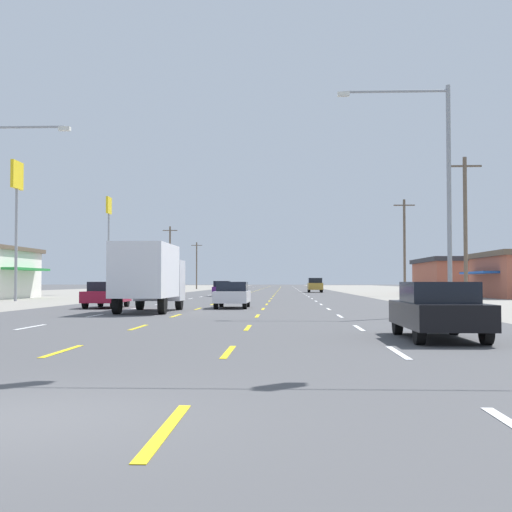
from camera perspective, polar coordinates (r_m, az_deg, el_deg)
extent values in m
plane|color=#4C4C4F|center=(73.36, 0.13, -3.29)|extent=(572.00, 572.00, 0.00)
cube|color=gray|center=(78.35, -18.30, -3.11)|extent=(28.00, 440.00, 0.01)
cube|color=gray|center=(76.48, 19.02, -3.13)|extent=(28.00, 440.00, 0.01)
cube|color=white|center=(23.31, -18.22, -5.63)|extent=(0.14, 2.60, 0.01)
cube|color=white|center=(30.44, -13.22, -4.84)|extent=(0.14, 2.60, 0.01)
cube|color=white|center=(37.71, -10.14, -4.33)|extent=(0.14, 2.60, 0.01)
cube|color=white|center=(45.05, -8.06, -3.98)|extent=(0.14, 2.60, 0.01)
cube|color=white|center=(52.44, -6.57, -3.73)|extent=(0.14, 2.60, 0.01)
cube|color=white|center=(59.86, -5.45, -3.54)|extent=(0.14, 2.60, 0.01)
cube|color=white|center=(67.30, -4.57, -3.38)|extent=(0.14, 2.60, 0.01)
cube|color=white|center=(74.75, -3.87, -3.26)|extent=(0.14, 2.60, 0.01)
cube|color=white|center=(82.20, -3.30, -3.16)|extent=(0.14, 2.60, 0.01)
cube|color=white|center=(89.67, -2.82, -3.08)|extent=(0.14, 2.60, 0.01)
cube|color=white|center=(97.14, -2.42, -3.01)|extent=(0.14, 2.60, 0.01)
cube|color=white|center=(104.61, -2.07, -2.95)|extent=(0.14, 2.60, 0.01)
cube|color=white|center=(112.09, -1.77, -2.90)|extent=(0.14, 2.60, 0.01)
cube|color=white|center=(119.57, -1.51, -2.85)|extent=(0.14, 2.60, 0.01)
cube|color=white|center=(127.05, -1.28, -2.81)|extent=(0.14, 2.60, 0.01)
cube|color=white|center=(134.54, -1.07, -2.77)|extent=(0.14, 2.60, 0.01)
cube|color=white|center=(142.03, -0.89, -2.74)|extent=(0.14, 2.60, 0.01)
cube|color=white|center=(149.51, -0.72, -2.71)|extent=(0.14, 2.60, 0.01)
cube|color=white|center=(157.00, -0.57, -2.68)|extent=(0.14, 2.60, 0.01)
cube|color=white|center=(164.49, -0.44, -2.66)|extent=(0.14, 2.60, 0.01)
cube|color=white|center=(171.98, -0.31, -2.64)|extent=(0.14, 2.60, 0.01)
cube|color=white|center=(179.47, -0.20, -2.62)|extent=(0.14, 2.60, 0.01)
cube|color=white|center=(186.97, -0.09, -2.60)|extent=(0.14, 2.60, 0.01)
cube|color=white|center=(194.46, 0.00, -2.58)|extent=(0.14, 2.60, 0.01)
cube|color=white|center=(201.95, 0.09, -2.56)|extent=(0.14, 2.60, 0.01)
cube|color=white|center=(209.45, 0.18, -2.55)|extent=(0.14, 2.60, 0.01)
cube|color=white|center=(216.94, 0.25, -2.54)|extent=(0.14, 2.60, 0.01)
cube|color=white|center=(224.44, 0.33, -2.52)|extent=(0.14, 2.60, 0.01)
cube|color=yellow|center=(15.10, -15.78, -7.61)|extent=(0.14, 2.60, 0.01)
cube|color=yellow|center=(22.33, -9.73, -5.86)|extent=(0.14, 2.60, 0.01)
cube|color=yellow|center=(29.69, -6.68, -4.95)|extent=(0.14, 2.60, 0.01)
cube|color=yellow|center=(37.11, -4.84, -4.39)|extent=(0.14, 2.60, 0.01)
cube|color=yellow|center=(44.55, -3.62, -4.02)|extent=(0.14, 2.60, 0.01)
cube|color=yellow|center=(52.01, -2.75, -3.75)|extent=(0.14, 2.60, 0.01)
cube|color=yellow|center=(59.48, -2.10, -3.55)|extent=(0.14, 2.60, 0.01)
cube|color=yellow|center=(66.96, -1.59, -3.40)|extent=(0.14, 2.60, 0.01)
cube|color=yellow|center=(74.44, -1.19, -3.27)|extent=(0.14, 2.60, 0.01)
cube|color=yellow|center=(81.93, -0.86, -3.17)|extent=(0.14, 2.60, 0.01)
cube|color=yellow|center=(89.42, -0.58, -3.08)|extent=(0.14, 2.60, 0.01)
cube|color=yellow|center=(96.91, -0.35, -3.01)|extent=(0.14, 2.60, 0.01)
cube|color=yellow|center=(104.40, -0.15, -2.95)|extent=(0.14, 2.60, 0.01)
cube|color=yellow|center=(111.89, 0.02, -2.90)|extent=(0.14, 2.60, 0.01)
cube|color=yellow|center=(119.38, 0.17, -2.85)|extent=(0.14, 2.60, 0.01)
cube|color=yellow|center=(126.88, 0.30, -2.81)|extent=(0.14, 2.60, 0.01)
cube|color=yellow|center=(134.37, 0.42, -2.77)|extent=(0.14, 2.60, 0.01)
cube|color=yellow|center=(141.87, 0.53, -2.74)|extent=(0.14, 2.60, 0.01)
cube|color=yellow|center=(149.36, 0.62, -2.71)|extent=(0.14, 2.60, 0.01)
cube|color=yellow|center=(156.86, 0.71, -2.68)|extent=(0.14, 2.60, 0.01)
cube|color=yellow|center=(164.36, 0.78, -2.66)|extent=(0.14, 2.60, 0.01)
cube|color=yellow|center=(171.85, 0.86, -2.64)|extent=(0.14, 2.60, 0.01)
cube|color=yellow|center=(179.35, 0.92, -2.62)|extent=(0.14, 2.60, 0.01)
cube|color=yellow|center=(186.85, 0.98, -2.60)|extent=(0.14, 2.60, 0.01)
cube|color=yellow|center=(194.34, 1.04, -2.58)|extent=(0.14, 2.60, 0.01)
cube|color=yellow|center=(201.84, 1.09, -2.56)|extent=(0.14, 2.60, 0.01)
cube|color=yellow|center=(209.34, 1.14, -2.55)|extent=(0.14, 2.60, 0.01)
cube|color=yellow|center=(216.84, 1.18, -2.54)|extent=(0.14, 2.60, 0.01)
cube|color=yellow|center=(224.34, 1.22, -2.52)|extent=(0.14, 2.60, 0.01)
cube|color=yellow|center=(7.04, -7.49, -14.08)|extent=(0.14, 2.60, 0.01)
cube|color=yellow|center=(14.40, -2.31, -7.95)|extent=(0.14, 2.60, 0.01)
cube|color=yellow|center=(21.86, -0.68, -5.97)|extent=(0.14, 2.60, 0.01)
cube|color=yellow|center=(29.34, 0.11, -5.00)|extent=(0.14, 2.60, 0.01)
cube|color=yellow|center=(36.83, 0.58, -4.42)|extent=(0.14, 2.60, 0.01)
cube|color=yellow|center=(44.32, 0.89, -4.03)|extent=(0.14, 2.60, 0.01)
cube|color=yellow|center=(51.82, 1.11, -3.76)|extent=(0.14, 2.60, 0.01)
cube|color=yellow|center=(59.31, 1.28, -3.56)|extent=(0.14, 2.60, 0.01)
cube|color=yellow|center=(66.81, 1.41, -3.40)|extent=(0.14, 2.60, 0.01)
cube|color=yellow|center=(74.31, 1.51, -3.27)|extent=(0.14, 2.60, 0.01)
cube|color=yellow|center=(81.80, 1.59, -3.17)|extent=(0.14, 2.60, 0.01)
cube|color=yellow|center=(89.30, 1.66, -3.09)|extent=(0.14, 2.60, 0.01)
cube|color=yellow|center=(96.80, 1.72, -3.01)|extent=(0.14, 2.60, 0.01)
cube|color=yellow|center=(104.30, 1.77, -2.95)|extent=(0.14, 2.60, 0.01)
cube|color=yellow|center=(111.80, 1.81, -2.90)|extent=(0.14, 2.60, 0.01)
cube|color=yellow|center=(119.30, 1.85, -2.85)|extent=(0.14, 2.60, 0.01)
cube|color=yellow|center=(126.80, 1.88, -2.81)|extent=(0.14, 2.60, 0.01)
cube|color=yellow|center=(134.30, 1.91, -2.77)|extent=(0.14, 2.60, 0.01)
cube|color=yellow|center=(141.79, 1.94, -2.74)|extent=(0.14, 2.60, 0.01)
cube|color=yellow|center=(149.29, 1.96, -2.71)|extent=(0.14, 2.60, 0.01)
cube|color=yellow|center=(156.79, 1.99, -2.68)|extent=(0.14, 2.60, 0.01)
cube|color=yellow|center=(164.29, 2.01, -2.66)|extent=(0.14, 2.60, 0.01)
cube|color=yellow|center=(171.79, 2.02, -2.64)|extent=(0.14, 2.60, 0.01)
cube|color=yellow|center=(179.29, 2.04, -2.62)|extent=(0.14, 2.60, 0.01)
cube|color=yellow|center=(186.79, 2.06, -2.60)|extent=(0.14, 2.60, 0.01)
cube|color=yellow|center=(194.29, 2.07, -2.58)|extent=(0.14, 2.60, 0.01)
cube|color=yellow|center=(201.79, 2.08, -2.56)|extent=(0.14, 2.60, 0.01)
cube|color=yellow|center=(209.29, 2.09, -2.55)|extent=(0.14, 2.60, 0.01)
cube|color=yellow|center=(216.79, 2.11, -2.54)|extent=(0.14, 2.60, 0.01)
cube|color=yellow|center=(224.29, 2.12, -2.52)|extent=(0.14, 2.60, 0.01)
cube|color=white|center=(14.54, 11.71, -7.85)|extent=(0.14, 2.60, 0.01)
cube|color=white|center=(21.95, 8.53, -5.93)|extent=(0.14, 2.60, 0.01)
cube|color=white|center=(29.41, 6.97, -4.97)|extent=(0.14, 2.60, 0.01)
cube|color=white|center=(36.88, 6.04, -4.40)|extent=(0.14, 2.60, 0.01)
cube|color=white|center=(44.37, 5.43, -4.02)|extent=(0.14, 2.60, 0.01)
cube|color=white|center=(51.85, 4.99, -3.75)|extent=(0.14, 2.60, 0.01)
cube|color=white|center=(59.35, 4.67, -3.55)|extent=(0.14, 2.60, 0.01)
cube|color=white|center=(66.84, 4.41, -3.39)|extent=(0.14, 2.60, 0.01)
cube|color=white|center=(74.33, 4.21, -3.27)|extent=(0.14, 2.60, 0.01)
cube|color=white|center=(81.83, 4.05, -3.17)|extent=(0.14, 2.60, 0.01)
cube|color=white|center=(89.32, 3.91, -3.08)|extent=(0.14, 2.60, 0.01)
cube|color=white|center=(96.82, 3.79, -3.01)|extent=(0.14, 2.60, 0.01)
cube|color=white|center=(104.32, 3.70, -2.95)|extent=(0.14, 2.60, 0.01)
cube|color=white|center=(111.82, 3.61, -2.89)|extent=(0.14, 2.60, 0.01)
cube|color=white|center=(119.31, 3.53, -2.85)|extent=(0.14, 2.60, 0.01)
cube|color=white|center=(126.81, 3.47, -2.81)|extent=(0.14, 2.60, 0.01)
cube|color=white|center=(134.31, 3.41, -2.77)|extent=(0.14, 2.60, 0.01)
cube|color=white|center=(141.81, 3.36, -2.74)|extent=(0.14, 2.60, 0.01)
cube|color=white|center=(149.31, 3.31, -2.71)|extent=(0.14, 2.60, 0.01)
cube|color=white|center=(156.81, 3.27, -2.68)|extent=(0.14, 2.60, 0.01)
cube|color=white|center=(164.31, 3.23, -2.66)|extent=(0.14, 2.60, 0.01)
cube|color=white|center=(171.80, 3.19, -2.63)|extent=(0.14, 2.60, 0.01)
cube|color=white|center=(179.30, 3.16, -2.61)|extent=(0.14, 2.60, 0.01)
cube|color=white|center=(186.80, 3.13, -2.60)|extent=(0.14, 2.60, 0.01)
cube|color=white|center=(194.30, 3.10, -2.58)|extent=(0.14, 2.60, 0.01)
cube|color=white|center=(201.80, 3.08, -2.56)|extent=(0.14, 2.60, 0.01)
cube|color=white|center=(209.30, 3.05, -2.55)|extent=(0.14, 2.60, 0.01)
cube|color=white|center=(216.80, 3.03, -2.53)|extent=(0.14, 2.60, 0.01)
cube|color=white|center=(224.30, 3.01, -2.52)|extent=(0.14, 2.60, 0.01)
cube|color=black|center=(18.12, 14.85, -4.71)|extent=(1.80, 4.50, 0.62)
cube|color=black|center=(18.01, 14.90, -2.91)|extent=(1.62, 2.10, 0.52)
cylinder|color=black|center=(19.52, 11.66, -5.46)|extent=(0.22, 0.64, 0.64)
cylinder|color=black|center=(19.82, 16.07, -5.37)|extent=(0.22, 0.64, 0.64)
cylinder|color=black|center=(16.47, 13.40, -6.07)|extent=(0.22, 0.64, 0.64)
cylinder|color=black|center=(16.83, 18.58, -5.93)|extent=(0.22, 0.64, 0.64)
cube|color=silver|center=(36.21, -7.98, -2.02)|extent=(2.40, 1.90, 2.10)
cube|color=silver|center=(32.58, -9.15, -1.21)|extent=(2.40, 5.10, 2.50)
cylinder|color=black|center=(36.37, -9.60, -3.67)|extent=(0.30, 0.96, 0.96)
cylinder|color=black|center=(36.00, -6.39, -3.70)|extent=(0.30, 0.96, 0.96)
cylinder|color=black|center=(31.60, -11.46, -3.89)|extent=(0.30, 0.96, 0.96)
cylinder|color=black|center=(31.17, -7.77, -3.94)|extent=(0.30, 0.96, 0.96)
cube|color=silver|center=(38.31, -1.96, -3.40)|extent=(1.80, 4.50, 0.62)
cube|color=black|center=(38.20, -1.97, -2.54)|extent=(1.62, 2.10, 0.52)
cylinder|color=black|center=(39.92, -2.89, -3.79)|extent=(0.22, 0.64, 0.64)
cylinder|color=black|center=(39.81, -0.68, -3.80)|extent=(0.22, 0.64, 0.64)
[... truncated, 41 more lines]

